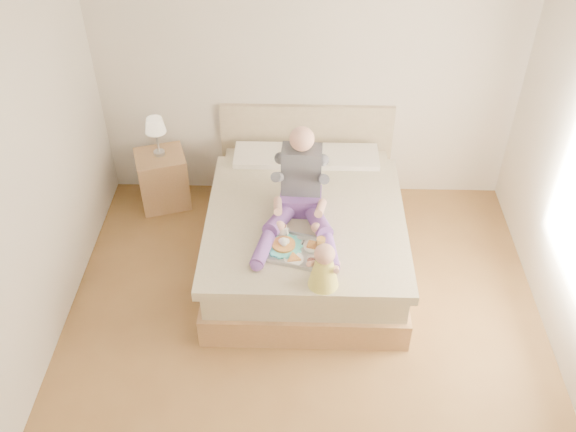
{
  "coord_description": "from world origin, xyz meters",
  "views": [
    {
      "loc": [
        -0.03,
        -3.32,
        4.12
      ],
      "look_at": [
        -0.15,
        0.69,
        0.78
      ],
      "focal_mm": 40.0,
      "sensor_mm": 36.0,
      "label": 1
    }
  ],
  "objects_px": {
    "nightstand": "(163,179)",
    "adult": "(300,195)",
    "bed": "(305,227)",
    "baby": "(324,268)",
    "tray": "(295,247)"
  },
  "relations": [
    {
      "from": "bed",
      "to": "baby",
      "type": "xyz_separation_m",
      "value": [
        0.14,
        -0.99,
        0.45
      ]
    },
    {
      "from": "nightstand",
      "to": "adult",
      "type": "bearing_deg",
      "value": -52.46
    },
    {
      "from": "adult",
      "to": "tray",
      "type": "xyz_separation_m",
      "value": [
        -0.03,
        -0.41,
        -0.21
      ]
    },
    {
      "from": "bed",
      "to": "baby",
      "type": "distance_m",
      "value": 1.09
    },
    {
      "from": "bed",
      "to": "adult",
      "type": "distance_m",
      "value": 0.58
    },
    {
      "from": "adult",
      "to": "tray",
      "type": "distance_m",
      "value": 0.46
    },
    {
      "from": "bed",
      "to": "adult",
      "type": "height_order",
      "value": "adult"
    },
    {
      "from": "nightstand",
      "to": "tray",
      "type": "height_order",
      "value": "tray"
    },
    {
      "from": "baby",
      "to": "tray",
      "type": "bearing_deg",
      "value": 140.35
    },
    {
      "from": "nightstand",
      "to": "adult",
      "type": "relative_size",
      "value": 0.58
    },
    {
      "from": "baby",
      "to": "nightstand",
      "type": "bearing_deg",
      "value": 151.44
    },
    {
      "from": "tray",
      "to": "baby",
      "type": "bearing_deg",
      "value": -43.14
    },
    {
      "from": "adult",
      "to": "baby",
      "type": "xyz_separation_m",
      "value": [
        0.19,
        -0.77,
        -0.08
      ]
    },
    {
      "from": "bed",
      "to": "adult",
      "type": "xyz_separation_m",
      "value": [
        -0.05,
        -0.22,
        0.54
      ]
    },
    {
      "from": "tray",
      "to": "baby",
      "type": "relative_size",
      "value": 1.45
    }
  ]
}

